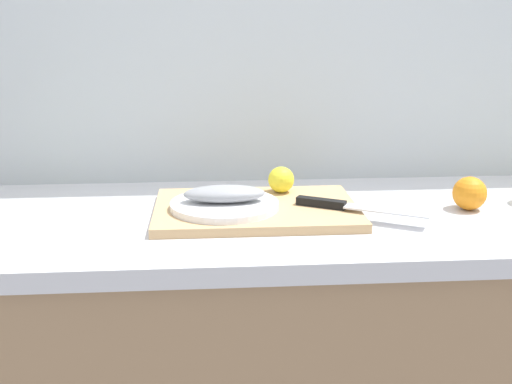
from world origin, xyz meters
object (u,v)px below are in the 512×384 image
object	(u,v)px
chef_knife	(345,206)
lemon_0	(281,180)
cutting_board	(256,209)
white_plate	(224,205)
fish_fillet	(224,194)

from	to	relation	value
chef_knife	lemon_0	world-z (taller)	lemon_0
cutting_board	lemon_0	distance (m)	0.13
cutting_board	lemon_0	world-z (taller)	lemon_0
white_plate	lemon_0	distance (m)	0.18
cutting_board	white_plate	distance (m)	0.07
lemon_0	fish_fillet	bearing A→B (deg)	-138.89
white_plate	lemon_0	bearing A→B (deg)	41.11
white_plate	fish_fillet	size ratio (longest dim) A/B	1.33
cutting_board	chef_knife	size ratio (longest dim) A/B	1.66
white_plate	chef_knife	size ratio (longest dim) A/B	0.88
chef_knife	lemon_0	xyz separation A→B (m)	(-0.12, 0.15, 0.02)
fish_fillet	lemon_0	world-z (taller)	lemon_0
white_plate	fish_fillet	bearing A→B (deg)	0.00
cutting_board	chef_knife	world-z (taller)	chef_knife
cutting_board	fish_fillet	xyz separation A→B (m)	(-0.07, -0.02, 0.04)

